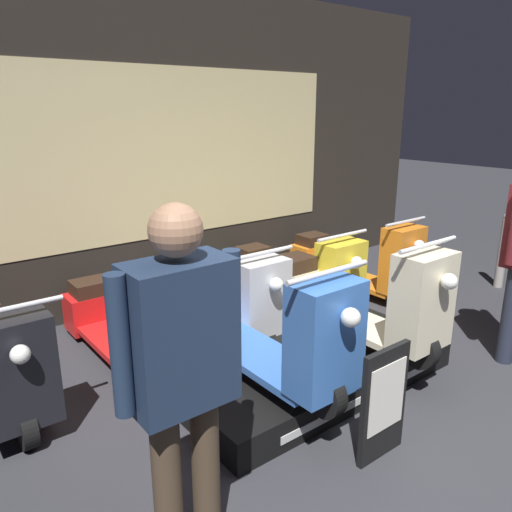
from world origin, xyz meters
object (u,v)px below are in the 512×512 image
at_px(scooter_display_right, 357,298).
at_px(scooter_backrow_1, 126,324).
at_px(scooter_display_left, 262,330).
at_px(street_bollard, 503,251).
at_px(person_left_browsing, 182,363).
at_px(scooter_backrow_2, 222,298).
at_px(price_sign_board, 384,403).
at_px(scooter_backrow_4, 358,261).
at_px(scooter_backrow_3, 297,278).

height_order(scooter_display_right, scooter_backrow_1, scooter_display_right).
relative_size(scooter_display_left, street_bollard, 1.98).
distance_m(scooter_display_right, person_left_browsing, 2.16).
xyz_separation_m(scooter_display_left, scooter_backrow_2, (0.42, 1.11, -0.22)).
height_order(scooter_display_left, price_sign_board, scooter_display_left).
relative_size(person_left_browsing, price_sign_board, 2.35).
relative_size(scooter_backrow_2, street_bollard, 1.98).
height_order(scooter_display_right, scooter_backrow_4, scooter_display_right).
height_order(scooter_display_right, person_left_browsing, person_left_browsing).
bearing_deg(scooter_backrow_2, scooter_display_left, -110.55).
distance_m(scooter_backrow_1, scooter_backrow_2, 0.92).
distance_m(scooter_backrow_3, scooter_backrow_4, 0.92).
bearing_deg(person_left_browsing, street_bollard, 11.16).
height_order(scooter_backrow_2, street_bollard, scooter_backrow_2).
bearing_deg(price_sign_board, scooter_backrow_2, 84.00).
height_order(scooter_backrow_1, scooter_backrow_4, same).
relative_size(scooter_backrow_2, scooter_backrow_3, 1.00).
relative_size(scooter_backrow_2, scooter_backrow_4, 1.00).
distance_m(scooter_display_left, person_left_browsing, 1.34).
bearing_deg(scooter_backrow_2, price_sign_board, -96.00).
relative_size(scooter_display_left, scooter_backrow_1, 1.00).
xyz_separation_m(scooter_backrow_1, scooter_backrow_3, (1.85, 0.00, 0.00)).
bearing_deg(scooter_backrow_1, scooter_backrow_2, 0.00).
height_order(scooter_display_right, scooter_backrow_2, scooter_display_right).
bearing_deg(street_bollard, scooter_backrow_2, 163.88).
distance_m(scooter_display_right, scooter_backrow_4, 1.74).
height_order(scooter_display_right, street_bollard, scooter_display_right).
relative_size(scooter_display_left, scooter_display_right, 1.00).
xyz_separation_m(scooter_backrow_2, scooter_backrow_4, (1.85, 0.00, 0.00)).
height_order(scooter_backrow_4, street_bollard, scooter_backrow_4).
height_order(scooter_display_left, scooter_backrow_1, scooter_display_left).
bearing_deg(scooter_display_right, scooter_display_left, 180.00).
relative_size(scooter_backrow_1, scooter_backrow_3, 1.00).
bearing_deg(scooter_backrow_4, price_sign_board, -136.08).
height_order(scooter_display_right, price_sign_board, scooter_display_right).
distance_m(scooter_backrow_2, street_bollard, 3.37).
height_order(scooter_display_left, scooter_backrow_3, scooter_display_left).
bearing_deg(price_sign_board, scooter_backrow_4, 43.92).
distance_m(scooter_backrow_1, scooter_backrow_4, 2.77).
relative_size(scooter_display_right, street_bollard, 1.98).
xyz_separation_m(scooter_backrow_2, price_sign_board, (-0.21, -1.98, 0.01)).
xyz_separation_m(scooter_display_right, person_left_browsing, (-1.98, -0.75, 0.42)).
bearing_deg(scooter_backrow_3, scooter_display_left, -140.32).
relative_size(scooter_display_left, scooter_backrow_4, 1.00).
distance_m(person_left_browsing, price_sign_board, 1.39).
distance_m(scooter_backrow_1, street_bollard, 4.27).
bearing_deg(person_left_browsing, scooter_backrow_1, 74.33).
distance_m(scooter_backrow_2, scooter_backrow_3, 0.92).
bearing_deg(scooter_display_right, scooter_backrow_4, 40.20).
distance_m(scooter_display_left, scooter_backrow_3, 1.76).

